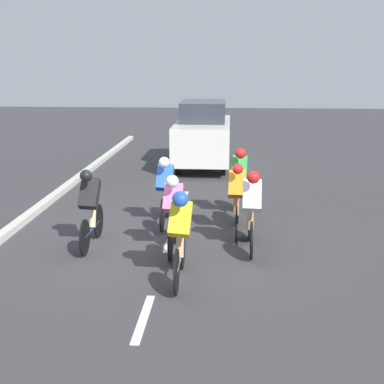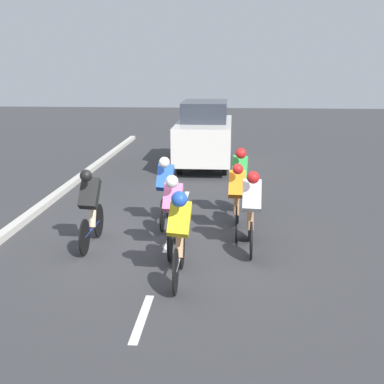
{
  "view_description": "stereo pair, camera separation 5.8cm",
  "coord_description": "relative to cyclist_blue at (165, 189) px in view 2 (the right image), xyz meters",
  "views": [
    {
      "loc": [
        -1.1,
        9.48,
        3.31
      ],
      "look_at": [
        -0.42,
        -0.13,
        0.95
      ],
      "focal_mm": 50.0,
      "sensor_mm": 36.0,
      "label": 1
    },
    {
      "loc": [
        -1.15,
        9.48,
        3.31
      ],
      "look_at": [
        -0.42,
        -0.13,
        0.95
      ],
      "focal_mm": 50.0,
      "sensor_mm": 36.0,
      "label": 2
    }
  ],
  "objects": [
    {
      "name": "cyclist_pink",
      "position": [
        -0.34,
        1.64,
        -0.01
      ],
      "size": [
        0.34,
        1.65,
        1.46
      ],
      "color": "black",
      "rests_on": "ground"
    },
    {
      "name": "cyclist_green",
      "position": [
        -1.51,
        -0.71,
        0.04
      ],
      "size": [
        0.36,
        1.74,
        1.56
      ],
      "color": "black",
      "rests_on": "ground"
    },
    {
      "name": "lane_stripe_far",
      "position": [
        -0.2,
        -2.24,
        -0.77
      ],
      "size": [
        0.12,
        1.4,
        0.01
      ],
      "primitive_type": "cube",
      "color": "white",
      "rests_on": "ground"
    },
    {
      "name": "cyclist_orange",
      "position": [
        -1.46,
        0.52,
        -0.02
      ],
      "size": [
        0.33,
        1.68,
        1.46
      ],
      "color": "black",
      "rests_on": "ground"
    },
    {
      "name": "cyclist_white",
      "position": [
        -1.71,
        1.43,
        0.02
      ],
      "size": [
        0.33,
        1.66,
        1.51
      ],
      "color": "black",
      "rests_on": "ground"
    },
    {
      "name": "ground_plane",
      "position": [
        -0.2,
        1.09,
        -0.77
      ],
      "size": [
        60.0,
        60.0,
        0.0
      ],
      "primitive_type": "plane",
      "color": "#38383A"
    },
    {
      "name": "lane_stripe_near",
      "position": [
        -0.2,
        4.16,
        -0.77
      ],
      "size": [
        0.12,
        1.4,
        0.01
      ],
      "primitive_type": "cube",
      "color": "white",
      "rests_on": "ground"
    },
    {
      "name": "curb",
      "position": [
        3.0,
        0.96,
        -0.7
      ],
      "size": [
        0.2,
        26.84,
        0.14
      ],
      "primitive_type": "cube",
      "color": "beige",
      "rests_on": "ground"
    },
    {
      "name": "support_car",
      "position": [
        -0.46,
        -6.51,
        0.27
      ],
      "size": [
        1.7,
        4.22,
        2.07
      ],
      "color": "black",
      "rests_on": "ground"
    },
    {
      "name": "cyclist_blue",
      "position": [
        0.0,
        0.0,
        0.0
      ],
      "size": [
        0.35,
        1.7,
        1.48
      ],
      "color": "black",
      "rests_on": "ground"
    },
    {
      "name": "cyclist_yellow",
      "position": [
        -0.58,
        2.93,
        0.02
      ],
      "size": [
        0.36,
        1.71,
        1.5
      ],
      "color": "black",
      "rests_on": "ground"
    },
    {
      "name": "cyclist_black",
      "position": [
        1.18,
        1.44,
        0.01
      ],
      "size": [
        0.35,
        1.66,
        1.49
      ],
      "color": "black",
      "rests_on": "ground"
    },
    {
      "name": "lane_stripe_mid",
      "position": [
        -0.2,
        0.96,
        -0.77
      ],
      "size": [
        0.12,
        1.4,
        0.01
      ],
      "primitive_type": "cube",
      "color": "white",
      "rests_on": "ground"
    }
  ]
}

